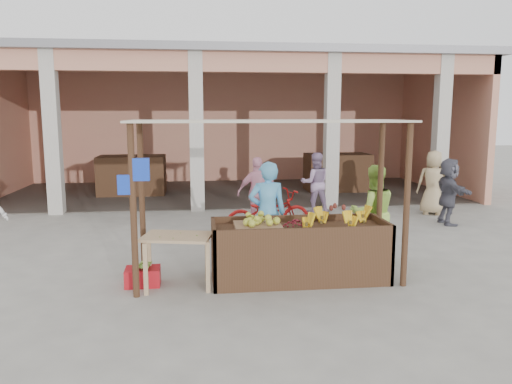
{
  "coord_description": "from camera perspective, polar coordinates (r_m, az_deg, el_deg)",
  "views": [
    {
      "loc": [
        -0.99,
        -7.11,
        2.47
      ],
      "look_at": [
        -0.01,
        1.2,
        1.16
      ],
      "focal_mm": 35.0,
      "sensor_mm": 36.0,
      "label": 1
    }
  ],
  "objects": [
    {
      "name": "shopper_f",
      "position": [
        12.6,
        6.78,
        1.38
      ],
      "size": [
        0.82,
        0.49,
        1.66
      ],
      "primitive_type": "imported",
      "rotation": [
        0.0,
        0.0,
        3.12
      ],
      "color": "#9A7DA3",
      "rests_on": "ground"
    },
    {
      "name": "shopper_d",
      "position": [
        12.0,
        21.17,
        0.26
      ],
      "size": [
        0.69,
        1.49,
        1.58
      ],
      "primitive_type": "imported",
      "rotation": [
        0.0,
        0.0,
        1.51
      ],
      "color": "#504F5D",
      "rests_on": "ground"
    },
    {
      "name": "plantain_bundle",
      "position": [
        7.49,
        -12.85,
        -8.17
      ],
      "size": [
        0.4,
        0.28,
        0.08
      ],
      "primitive_type": null,
      "color": "olive",
      "rests_on": "red_crate"
    },
    {
      "name": "banana_heap",
      "position": [
        7.59,
        8.82,
        -3.12
      ],
      "size": [
        1.14,
        0.62,
        0.21
      ],
      "primitive_type": null,
      "color": "yellow",
      "rests_on": "fruit_stall"
    },
    {
      "name": "red_crate",
      "position": [
        7.54,
        -12.8,
        -9.4
      ],
      "size": [
        0.51,
        0.37,
        0.26
      ],
      "primitive_type": "cube",
      "rotation": [
        0.0,
        0.0,
        0.02
      ],
      "color": "#B6131C",
      "rests_on": "ground"
    },
    {
      "name": "shopper_c",
      "position": [
        13.05,
        19.62,
        1.39
      ],
      "size": [
        1.0,
        0.84,
        1.76
      ],
      "primitive_type": "imported",
      "rotation": [
        0.0,
        0.0,
        2.74
      ],
      "color": "tan",
      "rests_on": "ground"
    },
    {
      "name": "papaya_pile",
      "position": [
        7.16,
        -9.04,
        -4.18
      ],
      "size": [
        0.65,
        0.37,
        0.19
      ],
      "primitive_type": null,
      "color": "#487F29",
      "rests_on": "side_table"
    },
    {
      "name": "melon_tray",
      "position": [
        7.39,
        0.19,
        -3.47
      ],
      "size": [
        0.69,
        0.59,
        0.19
      ],
      "color": "#936B4B",
      "rests_on": "fruit_stall"
    },
    {
      "name": "motorcycle",
      "position": [
        10.0,
        1.38,
        -2.43
      ],
      "size": [
        1.17,
        2.04,
        1.01
      ],
      "primitive_type": "imported",
      "rotation": [
        0.0,
        0.0,
        1.85
      ],
      "color": "#9F1110",
      "rests_on": "ground"
    },
    {
      "name": "berry_heap",
      "position": [
        7.44,
        4.58,
        -3.58
      ],
      "size": [
        0.41,
        0.33,
        0.13
      ],
      "primitive_type": "ellipsoid",
      "color": "maroon",
      "rests_on": "fruit_stall"
    },
    {
      "name": "stall_awning",
      "position": [
        7.25,
        1.03,
        5.0
      ],
      "size": [
        4.09,
        1.35,
        2.39
      ],
      "color": "#472C1C",
      "rests_on": "ground"
    },
    {
      "name": "vendor_green",
      "position": [
        8.68,
        13.23,
        -2.03
      ],
      "size": [
        0.84,
        0.5,
        1.72
      ],
      "primitive_type": "imported",
      "rotation": [
        0.0,
        0.0,
        3.12
      ],
      "color": "#A3D14C",
      "rests_on": "ground"
    },
    {
      "name": "fruit_stall",
      "position": [
        7.55,
        4.96,
        -7.04
      ],
      "size": [
        2.6,
        0.95,
        0.8
      ],
      "primitive_type": "cube",
      "color": "#472C1C",
      "rests_on": "ground"
    },
    {
      "name": "shopper_b",
      "position": [
        10.79,
        0.25,
        0.18
      ],
      "size": [
        1.01,
        0.58,
        1.66
      ],
      "primitive_type": "imported",
      "rotation": [
        0.0,
        0.0,
        3.2
      ],
      "color": "pink",
      "rests_on": "ground"
    },
    {
      "name": "produce_sacks",
      "position": [
        13.1,
        9.21,
        -0.75
      ],
      "size": [
        0.78,
        0.73,
        0.59
      ],
      "color": "maroon",
      "rests_on": "ground"
    },
    {
      "name": "market_building",
      "position": [
        16.07,
        -3.04,
        9.72
      ],
      "size": [
        14.4,
        6.4,
        4.2
      ],
      "color": "tan",
      "rests_on": "ground"
    },
    {
      "name": "side_table",
      "position": [
        7.22,
        -8.99,
        -5.96
      ],
      "size": [
        1.06,
        0.82,
        0.77
      ],
      "rotation": [
        0.0,
        0.0,
        -0.22
      ],
      "color": "tan",
      "rests_on": "ground"
    },
    {
      "name": "vendor_blue",
      "position": [
        8.22,
        1.31,
        -2.03
      ],
      "size": [
        0.69,
        0.5,
        1.82
      ],
      "primitive_type": "imported",
      "rotation": [
        0.0,
        0.0,
        3.14
      ],
      "color": "#57B1EA",
      "rests_on": "ground"
    },
    {
      "name": "ground",
      "position": [
        7.59,
        1.16,
        -10.09
      ],
      "size": [
        60.0,
        60.0,
        0.0
      ],
      "primitive_type": "plane",
      "color": "gray",
      "rests_on": "ground"
    }
  ]
}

